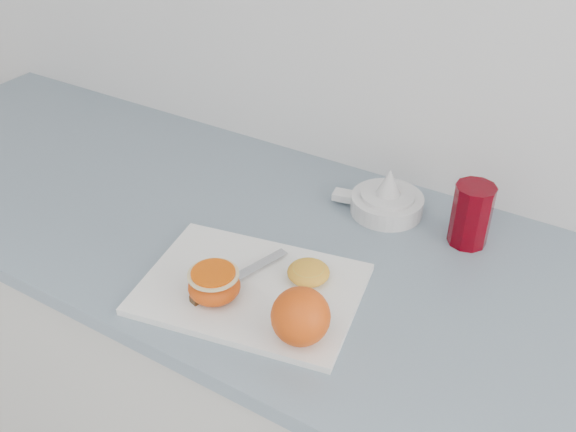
% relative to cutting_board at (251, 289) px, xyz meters
% --- Properties ---
extents(cutting_board, '(0.38, 0.31, 0.01)m').
position_rel_cutting_board_xyz_m(cutting_board, '(0.00, 0.00, 0.00)').
color(cutting_board, white).
rests_on(cutting_board, counter).
extents(whole_orange, '(0.09, 0.09, 0.09)m').
position_rel_cutting_board_xyz_m(whole_orange, '(0.13, -0.06, 0.05)').
color(whole_orange, '#E94C00').
rests_on(whole_orange, cutting_board).
extents(half_orange, '(0.08, 0.08, 0.05)m').
position_rel_cutting_board_xyz_m(half_orange, '(-0.03, -0.05, 0.03)').
color(half_orange, '#E94C00').
rests_on(half_orange, cutting_board).
extents(squeezed_shell, '(0.07, 0.07, 0.03)m').
position_rel_cutting_board_xyz_m(squeezed_shell, '(0.07, 0.06, 0.02)').
color(squeezed_shell, gold).
rests_on(squeezed_shell, cutting_board).
extents(paring_knife, '(0.07, 0.19, 0.01)m').
position_rel_cutting_board_xyz_m(paring_knife, '(-0.04, -0.03, 0.01)').
color(paring_knife, '#492A14').
rests_on(paring_knife, cutting_board).
extents(citrus_juicer, '(0.17, 0.14, 0.09)m').
position_rel_cutting_board_xyz_m(citrus_juicer, '(0.09, 0.32, 0.02)').
color(citrus_juicer, white).
rests_on(citrus_juicer, counter).
extents(red_tumbler, '(0.07, 0.07, 0.12)m').
position_rel_cutting_board_xyz_m(red_tumbler, '(0.25, 0.31, 0.05)').
color(red_tumbler, '#5D000A').
rests_on(red_tumbler, counter).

